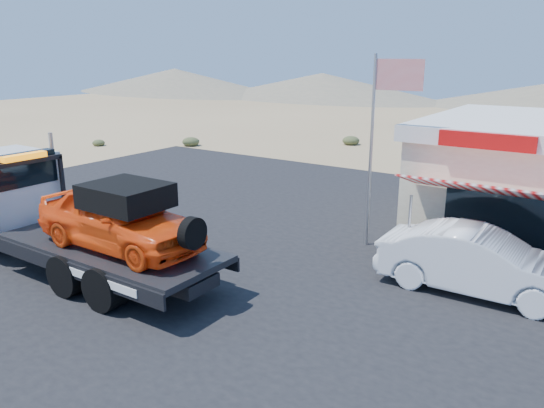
# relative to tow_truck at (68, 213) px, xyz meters

# --- Properties ---
(ground) EXTENTS (120.00, 120.00, 0.00)m
(ground) POSITION_rel_tow_truck_xyz_m (1.48, 2.12, -1.70)
(ground) COLOR #947954
(ground) RESTS_ON ground
(asphalt_lot) EXTENTS (32.00, 24.00, 0.02)m
(asphalt_lot) POSITION_rel_tow_truck_xyz_m (3.48, 5.12, -1.69)
(asphalt_lot) COLOR black
(asphalt_lot) RESTS_ON ground
(tow_truck) EXTENTS (9.47, 2.81, 3.17)m
(tow_truck) POSITION_rel_tow_truck_xyz_m (0.00, 0.00, 0.00)
(tow_truck) COLOR black
(tow_truck) RESTS_ON asphalt_lot
(white_sedan) EXTENTS (5.13, 1.91, 1.67)m
(white_sedan) POSITION_rel_tow_truck_xyz_m (10.06, 4.91, -0.85)
(white_sedan) COLOR silver
(white_sedan) RESTS_ON asphalt_lot
(flagpole) EXTENTS (1.55, 0.10, 6.00)m
(flagpole) POSITION_rel_tow_truck_xyz_m (6.42, 6.62, 2.06)
(flagpole) COLOR #99999E
(flagpole) RESTS_ON asphalt_lot
(desert_scrub) EXTENTS (27.78, 35.81, 0.65)m
(desert_scrub) POSITION_rel_tow_truck_xyz_m (-11.83, 9.42, -1.41)
(desert_scrub) COLOR #3B4324
(desert_scrub) RESTS_ON ground
(distant_hills) EXTENTS (126.00, 48.00, 4.20)m
(distant_hills) POSITION_rel_tow_truck_xyz_m (-8.29, 57.26, 0.18)
(distant_hills) COLOR #726B59
(distant_hills) RESTS_ON ground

